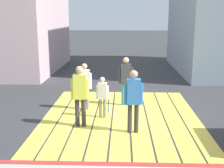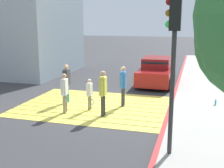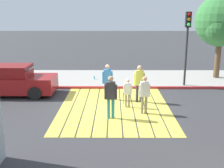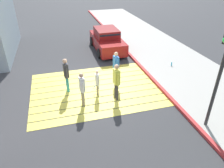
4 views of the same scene
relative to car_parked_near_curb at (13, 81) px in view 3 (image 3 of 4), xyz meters
The scene contains 13 objects.
ground_plane 5.69m from the car_parked_near_curb, 69.25° to the left, with size 120.00×120.00×0.00m, color #38383A.
crosswalk_stripes 5.69m from the car_parked_near_curb, 69.25° to the left, with size 6.40×4.90×0.01m.
sidewalk_west 6.42m from the car_parked_near_curb, 124.29° to the left, with size 4.80×40.00×0.12m, color #ADA8A0.
curb_painted 5.47m from the car_parked_near_curb, 103.32° to the left, with size 0.16×40.00×0.13m, color #BC3333.
car_parked_near_curb is the anchor object (origin of this frame).
traffic_light_corner 9.72m from the car_parked_near_curb, 99.62° to the left, with size 0.39×0.28×4.24m.
street_tree 12.70m from the car_parked_near_curb, 106.66° to the left, with size 3.20×3.20×5.32m.
water_bottle 5.09m from the car_parked_near_curb, 127.53° to the left, with size 0.07×0.07×0.22m, color #33A5BF.
pedestrian_adult_lead 6.13m from the car_parked_near_curb, 56.71° to the left, with size 0.24×0.51×1.76m.
pedestrian_adult_trailing 6.57m from the car_parked_near_curb, 79.34° to the left, with size 0.25×0.52×1.79m.
pedestrian_adult_side 5.00m from the car_parked_near_curb, 80.92° to the left, with size 0.25×0.51×1.76m.
pedestrian_teen_behind 7.10m from the car_parked_near_curb, 66.71° to the left, with size 0.23×0.47×1.61m.
pedestrian_child_with_racket 6.18m from the car_parked_near_curb, 71.19° to the left, with size 0.28×0.41×1.32m.
Camera 3 is at (11.86, -0.07, 4.09)m, focal length 44.22 mm.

